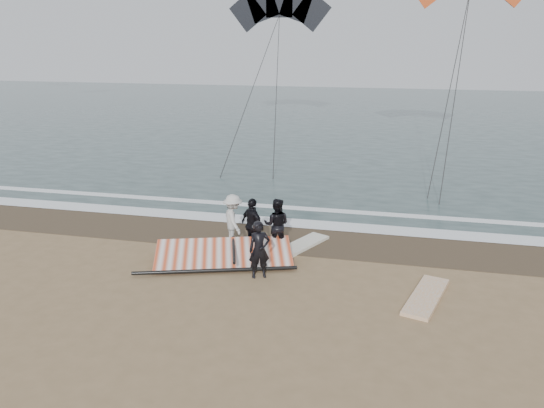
{
  "coord_description": "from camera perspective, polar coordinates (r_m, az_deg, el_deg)",
  "views": [
    {
      "loc": [
        2.25,
        -11.32,
        6.21
      ],
      "look_at": [
        -1.01,
        3.0,
        1.6
      ],
      "focal_mm": 35.0,
      "sensor_mm": 36.0,
      "label": 1
    }
  ],
  "objects": [
    {
      "name": "foam_near",
      "position": [
        18.43,
        5.06,
        -2.24
      ],
      "size": [
        120.0,
        0.9,
        0.01
      ],
      "primitive_type": "cube",
      "color": "white",
      "rests_on": "sea"
    },
    {
      "name": "sail_rig",
      "position": [
        15.52,
        -5.27,
        -5.44
      ],
      "size": [
        4.34,
        2.83,
        0.51
      ],
      "color": "black",
      "rests_on": "ground"
    },
    {
      "name": "board_white",
      "position": [
        13.95,
        16.24,
        -9.53
      ],
      "size": [
        1.29,
        2.44,
        0.09
      ],
      "primitive_type": "cube",
      "rotation": [
        0.0,
        0.0,
        -0.28
      ],
      "color": "silver",
      "rests_on": "ground"
    },
    {
      "name": "trio_cluster",
      "position": [
        16.16,
        -2.17,
        -2.05
      ],
      "size": [
        2.36,
        1.37,
        1.66
      ],
      "color": "black",
      "rests_on": "ground"
    },
    {
      "name": "board_cream",
      "position": [
        16.49,
        3.0,
        -4.53
      ],
      "size": [
        1.62,
        2.41,
        0.1
      ],
      "primitive_type": "cube",
      "rotation": [
        0.0,
        0.0,
        -0.46
      ],
      "color": "silver",
      "rests_on": "ground"
    },
    {
      "name": "foam_far",
      "position": [
        20.03,
        5.73,
        -0.64
      ],
      "size": [
        120.0,
        0.45,
        0.01
      ],
      "primitive_type": "cube",
      "color": "white",
      "rests_on": "sea"
    },
    {
      "name": "ground",
      "position": [
        13.1,
        1.41,
        -10.86
      ],
      "size": [
        120.0,
        120.0,
        0.0
      ],
      "primitive_type": "plane",
      "color": "#8C704C",
      "rests_on": "ground"
    },
    {
      "name": "sea",
      "position": [
        44.81,
        9.94,
        9.21
      ],
      "size": [
        120.0,
        54.0,
        0.02
      ],
      "primitive_type": "cube",
      "color": "#233838",
      "rests_on": "ground"
    },
    {
      "name": "kite_dark",
      "position": [
        38.47,
        0.79,
        19.99
      ],
      "size": [
        8.05,
        7.63,
        16.91
      ],
      "color": "black",
      "rests_on": "ground"
    },
    {
      "name": "wet_sand",
      "position": [
        17.14,
        4.41,
        -3.85
      ],
      "size": [
        120.0,
        2.8,
        0.01
      ],
      "primitive_type": "cube",
      "color": "#4C3D2B",
      "rests_on": "ground"
    },
    {
      "name": "man_main",
      "position": [
        14.24,
        -1.38,
        -4.93
      ],
      "size": [
        0.69,
        0.59,
        1.59
      ],
      "primitive_type": "imported",
      "rotation": [
        0.0,
        0.0,
        0.44
      ],
      "color": "black",
      "rests_on": "ground"
    }
  ]
}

